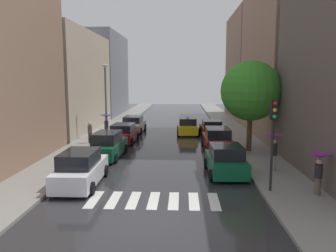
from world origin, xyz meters
The scene contains 23 objects.
ground_plane centered at (0.00, 24.00, -0.02)m, with size 28.00×72.00×0.04m, color #28282B.
sidewalk_left centered at (-6.50, 24.00, 0.07)m, with size 3.00×72.00×0.15m, color gray.
sidewalk_right centered at (6.50, 24.00, 0.07)m, with size 3.00×72.00×0.15m, color gray.
crosswalk_stripes centered at (0.00, 2.53, 0.01)m, with size 5.85×2.20×0.01m.
building_left_mid centered at (-11.00, 22.89, 5.09)m, with size 6.00×15.78×10.19m, color #B2A38C.
building_left_far centered at (-11.00, 38.21, 5.95)m, with size 6.00×13.98×11.89m, color slate.
building_right_mid centered at (11.00, 20.86, 11.53)m, with size 6.00×14.48×23.05m, color #8C6B56.
building_right_far centered at (11.00, 35.45, 7.08)m, with size 6.00×13.81×14.17m, color #8C6B56.
parked_car_left_nearest centered at (-3.90, 4.56, 0.84)m, with size 2.11×4.66×1.80m.
parked_car_left_second centered at (-3.86, 10.61, 0.84)m, with size 2.18×4.70×1.81m.
parked_car_left_third centered at (-3.78, 16.32, 0.75)m, with size 2.29×4.50×1.59m.
parked_car_left_fourth centered at (-3.74, 21.89, 0.77)m, with size 2.24×4.49×1.64m.
parked_car_right_nearest centered at (3.74, 6.83, 0.80)m, with size 2.28×4.12×1.72m.
parked_car_right_second centered at (3.92, 13.40, 0.81)m, with size 2.22×4.65×1.73m.
parked_car_right_third centered at (3.98, 19.67, 0.72)m, with size 2.22×4.19×1.53m.
taxi_midroad centered at (1.77, 21.00, 0.77)m, with size 2.11×4.69×1.81m.
pedestrian_foreground centered at (-5.48, 17.30, 1.74)m, with size 1.17×1.17×2.09m.
pedestrian_near_tree centered at (6.55, 7.34, 1.64)m, with size 0.97×0.97×2.08m.
pedestrian_by_kerb centered at (7.45, 3.21, 1.53)m, with size 0.95×0.95×1.93m.
pedestrian_far_side centered at (-6.34, 15.08, 1.06)m, with size 0.36×0.36×1.73m.
street_tree_right centered at (6.18, 12.75, 4.52)m, with size 4.35×4.35×6.56m.
traffic_light_right_corner centered at (5.45, 3.66, 3.29)m, with size 0.30×0.42×4.30m.
lamp_post_left centered at (-5.55, 17.63, 3.94)m, with size 0.60×0.28×6.52m.
Camera 1 is at (1.28, -11.82, 5.41)m, focal length 35.86 mm.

